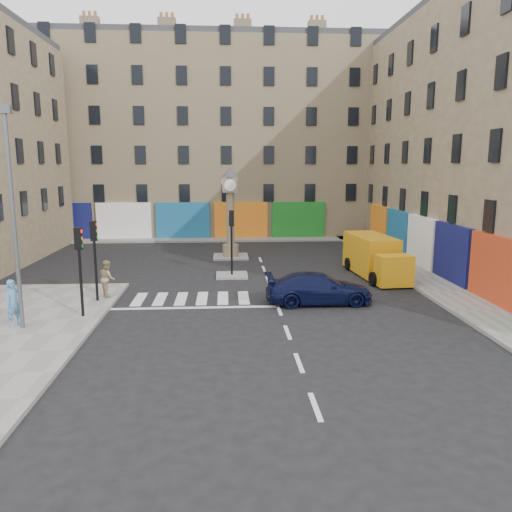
{
  "coord_description": "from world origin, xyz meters",
  "views": [
    {
      "loc": [
        -2.32,
        -20.18,
        6.32
      ],
      "look_at": [
        -0.88,
        3.5,
        2.0
      ],
      "focal_mm": 35.0,
      "sensor_mm": 36.0,
      "label": 1
    }
  ],
  "objects": [
    {
      "name": "pedestrian_tan",
      "position": [
        -8.0,
        3.43,
        1.02
      ],
      "size": [
        0.94,
        1.04,
        1.74
      ],
      "primitive_type": "imported",
      "rotation": [
        0.0,
        0.0,
        1.99
      ],
      "color": "tan",
      "rests_on": "sidewalk_left"
    },
    {
      "name": "traffic_light_left_near",
      "position": [
        -8.3,
        0.2,
        2.62
      ],
      "size": [
        0.28,
        0.22,
        3.7
      ],
      "color": "black",
      "rests_on": "sidewalk_left"
    },
    {
      "name": "navy_sedan",
      "position": [
        1.95,
        2.03,
        0.71
      ],
      "size": [
        4.94,
        2.06,
        1.43
      ],
      "primitive_type": "imported",
      "rotation": [
        0.0,
        0.0,
        1.58
      ],
      "color": "black",
      "rests_on": "ground"
    },
    {
      "name": "traffic_light_left_far",
      "position": [
        -8.3,
        2.6,
        2.62
      ],
      "size": [
        0.28,
        0.22,
        3.7
      ],
      "color": "black",
      "rests_on": "sidewalk_left"
    },
    {
      "name": "pedestrian_blue",
      "position": [
        -10.57,
        -0.97,
        1.07
      ],
      "size": [
        0.72,
        0.8,
        1.84
      ],
      "primitive_type": "imported",
      "rotation": [
        0.0,
        0.0,
        1.05
      ],
      "color": "#5189BB",
      "rests_on": "sidewalk_left"
    },
    {
      "name": "traffic_light_island",
      "position": [
        -2.0,
        8.0,
        2.59
      ],
      "size": [
        0.28,
        0.22,
        3.7
      ],
      "color": "black",
      "rests_on": "island_near"
    },
    {
      "name": "island_far",
      "position": [
        -2.0,
        14.0,
        0.06
      ],
      "size": [
        2.4,
        2.4,
        0.12
      ],
      "primitive_type": "cube",
      "color": "gray",
      "rests_on": "ground"
    },
    {
      "name": "sidewalk_right",
      "position": [
        8.7,
        10.0,
        0.07
      ],
      "size": [
        2.6,
        30.0,
        0.15
      ],
      "primitive_type": "cube",
      "color": "gray",
      "rests_on": "ground"
    },
    {
      "name": "sidewalk_far",
      "position": [
        -4.0,
        22.2,
        0.07
      ],
      "size": [
        32.0,
        2.4,
        0.15
      ],
      "primitive_type": "cube",
      "color": "gray",
      "rests_on": "ground"
    },
    {
      "name": "island_near",
      "position": [
        -2.0,
        8.0,
        0.06
      ],
      "size": [
        1.8,
        1.8,
        0.12
      ],
      "primitive_type": "cube",
      "color": "gray",
      "rests_on": "ground"
    },
    {
      "name": "lamp_post",
      "position": [
        -10.2,
        -1.2,
        4.79
      ],
      "size": [
        0.5,
        0.25,
        8.3
      ],
      "color": "#595B60",
      "rests_on": "sidewalk_left"
    },
    {
      "name": "ground",
      "position": [
        0.0,
        0.0,
        0.0
      ],
      "size": [
        120.0,
        120.0,
        0.0
      ],
      "primitive_type": "plane",
      "color": "black",
      "rests_on": "ground"
    },
    {
      "name": "clock_pillar",
      "position": [
        -2.0,
        14.0,
        3.55
      ],
      "size": [
        1.2,
        1.2,
        6.1
      ],
      "color": "tan",
      "rests_on": "island_far"
    },
    {
      "name": "yellow_van",
      "position": [
        6.23,
        7.64,
        1.13
      ],
      "size": [
        2.51,
        6.4,
        2.28
      ],
      "rotation": [
        0.0,
        0.0,
        0.08
      ],
      "color": "orange",
      "rests_on": "ground"
    },
    {
      "name": "building_right",
      "position": [
        15.0,
        10.0,
        8.0
      ],
      "size": [
        10.0,
        30.0,
        16.0
      ],
      "primitive_type": "cube",
      "color": "tan",
      "rests_on": "ground"
    },
    {
      "name": "building_far",
      "position": [
        -4.0,
        28.0,
        8.5
      ],
      "size": [
        32.0,
        10.0,
        17.0
      ],
      "primitive_type": "cube",
      "color": "#7E6B54",
      "rests_on": "ground"
    }
  ]
}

